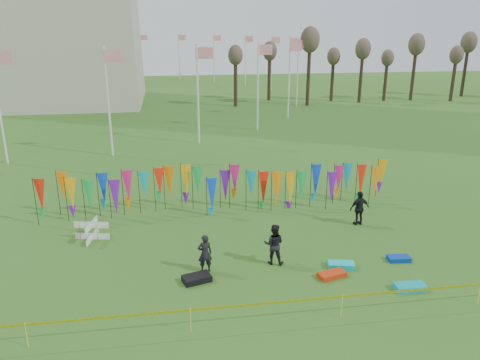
{
  "coord_description": "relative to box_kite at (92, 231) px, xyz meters",
  "views": [
    {
      "loc": [
        -2.48,
        -14.36,
        9.4
      ],
      "look_at": [
        0.69,
        6.0,
        2.56
      ],
      "focal_mm": 35.0,
      "sensor_mm": 36.0,
      "label": 1
    }
  ],
  "objects": [
    {
      "name": "ground",
      "position": [
        6.18,
        -6.03,
        -0.46
      ],
      "size": [
        160.0,
        160.0,
        0.0
      ],
      "primitive_type": "plane",
      "color": "#2D5718",
      "rests_on": "ground"
    },
    {
      "name": "flagpole_ring",
      "position": [
        -7.82,
        41.97,
        3.54
      ],
      "size": [
        57.4,
        56.16,
        8.0
      ],
      "color": "silver",
      "rests_on": "ground"
    },
    {
      "name": "banner_row",
      "position": [
        6.46,
        2.63,
        0.94
      ],
      "size": [
        18.64,
        0.64,
        2.28
      ],
      "color": "black",
      "rests_on": "ground"
    },
    {
      "name": "caution_tape_near",
      "position": [
        5.96,
        -7.55,
        0.32
      ],
      "size": [
        26.0,
        0.02,
        0.9
      ],
      "color": "#FCFF05",
      "rests_on": "ground"
    },
    {
      "name": "tree_line",
      "position": [
        38.18,
        37.97,
        5.71
      ],
      "size": [
        53.92,
        1.92,
        7.84
      ],
      "color": "#39291C",
      "rests_on": "ground"
    },
    {
      "name": "box_kite",
      "position": [
        0.0,
        0.0,
        0.0
      ],
      "size": [
        0.82,
        0.82,
        0.91
      ],
      "rotation": [
        0.0,
        0.0,
        -0.2
      ],
      "color": "red",
      "rests_on": "ground"
    },
    {
      "name": "person_left",
      "position": [
        4.89,
        -3.7,
        0.34
      ],
      "size": [
        0.63,
        0.5,
        1.59
      ],
      "primitive_type": "imported",
      "rotation": [
        0.0,
        0.0,
        3.27
      ],
      "color": "black",
      "rests_on": "ground"
    },
    {
      "name": "person_mid",
      "position": [
        7.74,
        -3.46,
        0.41
      ],
      "size": [
        0.96,
        0.75,
        1.73
      ],
      "primitive_type": "imported",
      "rotation": [
        0.0,
        0.0,
        2.84
      ],
      "color": "black",
      "rests_on": "ground"
    },
    {
      "name": "person_right",
      "position": [
        12.77,
        -0.24,
        0.41
      ],
      "size": [
        1.1,
        0.73,
        1.74
      ],
      "primitive_type": "imported",
      "rotation": [
        0.0,
        0.0,
        3.29
      ],
      "color": "black",
      "rests_on": "ground"
    },
    {
      "name": "kite_bag_turquoise",
      "position": [
        10.4,
        -4.24,
        -0.35
      ],
      "size": [
        1.15,
        0.75,
        0.21
      ],
      "primitive_type": "cube",
      "rotation": [
        0.0,
        0.0,
        -0.22
      ],
      "color": "#0DC1D0",
      "rests_on": "ground"
    },
    {
      "name": "kite_bag_blue",
      "position": [
        12.99,
        -4.06,
        -0.36
      ],
      "size": [
        0.95,
        0.55,
        0.19
      ],
      "primitive_type": "cube",
      "rotation": [
        0.0,
        0.0,
        -0.07
      ],
      "color": "#0A37A2",
      "rests_on": "ground"
    },
    {
      "name": "kite_bag_red",
      "position": [
        9.76,
        -4.92,
        -0.36
      ],
      "size": [
        1.2,
        0.8,
        0.2
      ],
      "primitive_type": "cube",
      "rotation": [
        0.0,
        0.0,
        0.29
      ],
      "color": "red",
      "rests_on": "ground"
    },
    {
      "name": "kite_bag_black",
      "position": [
        4.49,
        -4.43,
        -0.33
      ],
      "size": [
        1.2,
        0.9,
        0.25
      ],
      "primitive_type": "cube",
      "rotation": [
        0.0,
        0.0,
        0.29
      ],
      "color": "black",
      "rests_on": "ground"
    },
    {
      "name": "kite_bag_teal",
      "position": [
        12.33,
        -6.26,
        -0.35
      ],
      "size": [
        1.15,
        0.56,
        0.22
      ],
      "primitive_type": "cube",
      "rotation": [
        0.0,
        0.0,
        -0.02
      ],
      "color": "#0CA0B2",
      "rests_on": "ground"
    }
  ]
}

